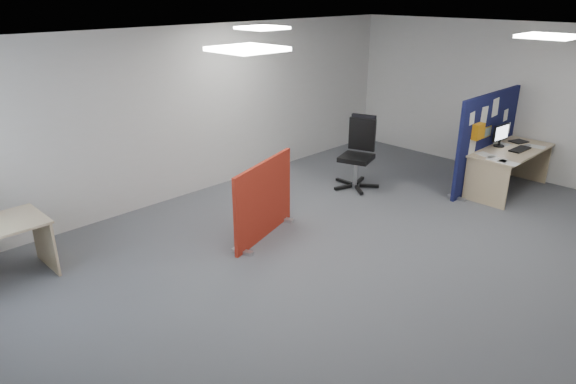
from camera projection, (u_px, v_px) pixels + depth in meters
floor at (368, 259)px, 6.54m from camera, size 9.00×9.00×0.00m
ceiling at (383, 39)px, 5.54m from camera, size 9.00×7.00×0.02m
wall_back at (200, 111)px, 8.34m from camera, size 9.00×0.02×2.70m
wall_right at (529, 102)px, 8.98m from camera, size 0.02×7.00×2.70m
ceiling_lights at (353, 36)px, 6.21m from camera, size 4.10×4.10×0.04m
navy_divider at (486, 141)px, 8.63m from camera, size 1.98×0.30×1.63m
main_desk at (508, 159)px, 8.57m from camera, size 1.73×0.77×0.73m
monitor_main at (501, 134)px, 8.57m from camera, size 0.43×0.18×0.37m
keyboard at (520, 149)px, 8.45m from camera, size 0.46×0.21×0.02m
mouse at (527, 146)px, 8.64m from camera, size 0.11×0.08×0.03m
paper_tray at (519, 141)px, 8.90m from camera, size 0.33×0.29×0.01m
red_divider at (264, 201)px, 6.96m from camera, size 1.39×0.48×1.08m
office_chair at (359, 148)px, 8.74m from camera, size 0.80×0.76×1.20m
desk_papers at (506, 153)px, 8.29m from camera, size 1.42×0.84×0.00m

